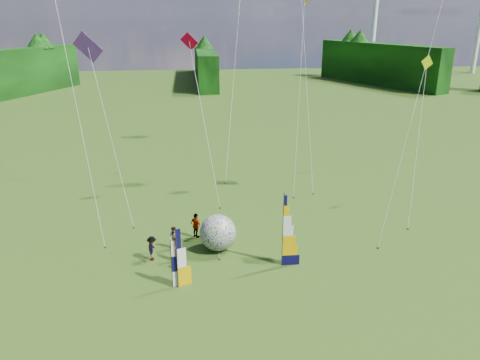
{
  "coord_description": "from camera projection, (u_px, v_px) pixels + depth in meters",
  "views": [
    {
      "loc": [
        -3.85,
        -22.28,
        15.02
      ],
      "look_at": [
        -1.0,
        4.0,
        5.5
      ],
      "focal_mm": 35.0,
      "sensor_mm": 36.0,
      "label": 1
    }
  ],
  "objects": [
    {
      "name": "spectator_b",
      "position": [
        174.0,
        238.0,
        31.14
      ],
      "size": [
        0.86,
        0.78,
        1.61
      ],
      "primitive_type": "imported",
      "rotation": [
        0.0,
        0.0,
        -0.65
      ],
      "color": "#66594C",
      "rests_on": "ground"
    },
    {
      "name": "side_banner_far",
      "position": [
        172.0,
        265.0,
        26.59
      ],
      "size": [
        0.88,
        0.28,
        2.95
      ],
      "primitive_type": null,
      "rotation": [
        0.0,
        0.0,
        0.21
      ],
      "color": "white",
      "rests_on": "ground"
    },
    {
      "name": "small_kite_green",
      "position": [
        234.0,
        70.0,
        44.55
      ],
      "size": [
        4.65,
        11.41,
        19.63
      ],
      "primitive_type": null,
      "rotation": [
        0.0,
        0.0,
        -0.01
      ],
      "color": "#44D02E",
      "rests_on": "ground"
    },
    {
      "name": "turbine_right",
      "position": [
        375.0,
        12.0,
        121.21
      ],
      "size": [
        8.0,
        1.2,
        30.0
      ],
      "primitive_type": null,
      "color": "silver",
      "rests_on": "ground"
    },
    {
      "name": "treeline_ring",
      "position": [
        267.0,
        231.0,
        24.97
      ],
      "size": [
        210.0,
        210.0,
        8.0
      ],
      "primitive_type": null,
      "color": "#166010",
      "rests_on": "ground"
    },
    {
      "name": "feather_banner_main",
      "position": [
        283.0,
        231.0,
        28.62
      ],
      "size": [
        1.29,
        0.12,
        4.74
      ],
      "primitive_type": null,
      "rotation": [
        0.0,
        0.0,
        -0.02
      ],
      "color": "#0A0734",
      "rests_on": "ground"
    },
    {
      "name": "ground",
      "position": [
        265.0,
        295.0,
        26.32
      ],
      "size": [
        220.0,
        220.0,
        0.0
      ],
      "primitive_type": "plane",
      "color": "#43681E",
      "rests_on": "ground"
    },
    {
      "name": "kite_parafoil",
      "position": [
        418.0,
        89.0,
        30.27
      ],
      "size": [
        10.52,
        10.09,
        20.65
      ],
      "primitive_type": null,
      "rotation": [
        0.0,
        0.0,
        -0.27
      ],
      "color": "#AD2700",
      "rests_on": "ground"
    },
    {
      "name": "bol_inflatable",
      "position": [
        218.0,
        233.0,
        31.02
      ],
      "size": [
        2.47,
        2.47,
        2.44
      ],
      "primitive_type": "sphere",
      "rotation": [
        0.0,
        0.0,
        0.01
      ],
      "color": "#01009F",
      "rests_on": "ground"
    },
    {
      "name": "kite_whale",
      "position": [
        305.0,
        46.0,
        41.53
      ],
      "size": [
        7.7,
        13.37,
        24.26
      ],
      "primitive_type": null,
      "rotation": [
        0.0,
        0.0,
        0.38
      ],
      "color": "black",
      "rests_on": "ground"
    },
    {
      "name": "kite_rainbow_delta",
      "position": [
        109.0,
        123.0,
        34.54
      ],
      "size": [
        9.73,
        11.48,
        14.54
      ],
      "primitive_type": null,
      "rotation": [
        0.0,
        0.0,
        -0.31
      ],
      "color": "red",
      "rests_on": "ground"
    },
    {
      "name": "camp_chair",
      "position": [
        182.0,
        264.0,
        28.62
      ],
      "size": [
        0.66,
        0.66,
        0.97
      ],
      "primitive_type": null,
      "rotation": [
        0.0,
        0.0,
        0.2
      ],
      "color": "navy",
      "rests_on": "ground"
    },
    {
      "name": "small_kite_orange",
      "position": [
        300.0,
        86.0,
        40.28
      ],
      "size": [
        7.53,
        10.65,
        17.94
      ],
      "primitive_type": null,
      "rotation": [
        0.0,
        0.0,
        -0.33
      ],
      "color": "yellow",
      "rests_on": "ground"
    },
    {
      "name": "spectator_d",
      "position": [
        196.0,
        226.0,
        32.77
      ],
      "size": [
        1.0,
        1.11,
        1.82
      ],
      "primitive_type": "imported",
      "rotation": [
        0.0,
        0.0,
        2.24
      ],
      "color": "#66594C",
      "rests_on": "ground"
    },
    {
      "name": "small_kite_pink",
      "position": [
        79.0,
        112.0,
        31.12
      ],
      "size": [
        6.76,
        8.83,
        17.45
      ],
      "primitive_type": null,
      "rotation": [
        0.0,
        0.0,
        0.26
      ],
      "color": "#E14272",
      "rests_on": "ground"
    },
    {
      "name": "small_kite_red",
      "position": [
        204.0,
        115.0,
        38.71
      ],
      "size": [
        6.37,
        10.25,
        13.95
      ],
      "primitive_type": null,
      "rotation": [
        0.0,
        0.0,
        -0.2
      ],
      "color": "#C0001E",
      "rests_on": "ground"
    },
    {
      "name": "spectator_c",
      "position": [
        152.0,
        248.0,
        29.8
      ],
      "size": [
        0.5,
        1.09,
        1.63
      ],
      "primitive_type": "imported",
      "rotation": [
        0.0,
        0.0,
        1.47
      ],
      "color": "#66594C",
      "rests_on": "ground"
    },
    {
      "name": "small_kite_yellow",
      "position": [
        419.0,
        135.0,
        35.95
      ],
      "size": [
        8.45,
        10.99,
        12.17
      ],
      "primitive_type": null,
      "rotation": [
        0.0,
        0.0,
        0.3
      ],
      "color": "#D2E805",
      "rests_on": "ground"
    },
    {
      "name": "side_banner_left",
      "position": [
        177.0,
        259.0,
        26.43
      ],
      "size": [
        1.0,
        0.43,
        3.71
      ],
      "primitive_type": null,
      "rotation": [
        0.0,
        0.0,
        0.34
      ],
      "color": "#E4A400",
      "rests_on": "ground"
    },
    {
      "name": "spectator_a",
      "position": [
        177.0,
        249.0,
        29.67
      ],
      "size": [
        0.66,
        0.5,
        1.64
      ],
      "primitive_type": "imported",
      "rotation": [
        0.0,
        0.0,
        0.19
      ],
      "color": "#66594C",
      "rests_on": "ground"
    }
  ]
}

